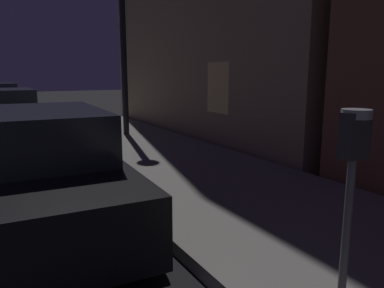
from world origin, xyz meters
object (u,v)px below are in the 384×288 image
(car_black, at_px, (30,170))
(car_silver, at_px, (3,116))
(parking_meter, at_px, (352,164))
(street_lamp, at_px, (122,6))

(car_black, relative_size, car_silver, 1.09)
(parking_meter, relative_size, car_black, 0.33)
(car_silver, bearing_deg, street_lamp, -21.60)
(car_black, xyz_separation_m, street_lamp, (3.02, 5.22, 2.89))
(parking_meter, distance_m, car_silver, 9.69)
(car_black, xyz_separation_m, car_silver, (0.00, 6.41, 0.01))
(car_black, bearing_deg, street_lamp, 59.90)
(car_black, height_order, car_silver, same)
(car_black, distance_m, street_lamp, 6.69)
(car_silver, height_order, street_lamp, street_lamp)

